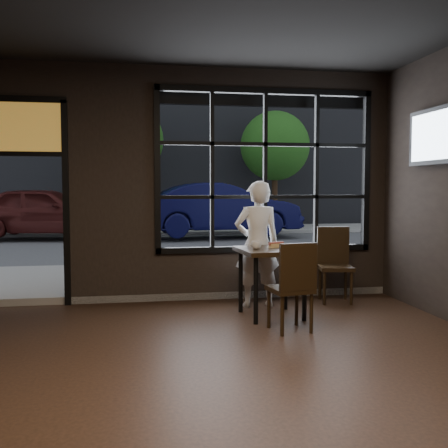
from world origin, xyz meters
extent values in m
cube|color=black|center=(0.00, 0.00, -0.01)|extent=(6.00, 7.00, 0.02)
cube|color=black|center=(1.20, 3.50, 1.80)|extent=(3.06, 0.12, 2.28)
cube|color=orange|center=(-2.10, 3.50, 2.35)|extent=(1.20, 0.06, 0.70)
cube|color=#545456|center=(0.00, 24.00, -0.02)|extent=(60.00, 41.00, 0.04)
cube|color=#5B5956|center=(0.00, 23.00, 7.50)|extent=(28.00, 12.00, 15.00)
cube|color=black|center=(1.02, 2.43, 0.42)|extent=(0.84, 0.84, 0.84)
cube|color=black|center=(1.06, 1.78, 0.49)|extent=(0.49, 0.49, 0.98)
cube|color=black|center=(2.08, 3.06, 0.51)|extent=(0.51, 0.51, 1.02)
imported|color=silver|center=(0.97, 2.99, 0.83)|extent=(0.61, 0.41, 1.65)
imported|color=silver|center=(0.82, 2.38, 0.88)|extent=(0.12, 0.12, 0.10)
cube|color=black|center=(2.93, 2.05, 2.17)|extent=(0.13, 1.15, 0.67)
imported|color=black|center=(1.95, 12.22, 0.90)|extent=(5.01, 2.14, 1.61)
imported|color=#411311|center=(-3.29, 12.63, 0.85)|extent=(4.61, 2.42, 1.50)
cylinder|color=#332114|center=(-0.97, 14.86, 1.22)|extent=(0.22, 0.22, 2.44)
sphere|color=#28621B|center=(-0.97, 14.86, 3.21)|extent=(2.66, 2.66, 2.66)
cylinder|color=#332114|center=(4.51, 15.34, 1.18)|extent=(0.21, 0.21, 2.36)
sphere|color=#205F20|center=(4.51, 15.34, 3.10)|extent=(2.57, 2.57, 2.57)
camera|label=1|loc=(-0.58, -3.67, 1.57)|focal=42.00mm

